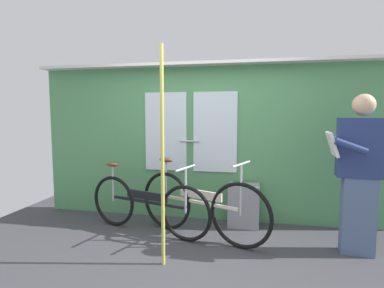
{
  "coord_description": "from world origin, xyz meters",
  "views": [
    {
      "loc": [
        0.63,
        -2.79,
        1.47
      ],
      "look_at": [
        -0.08,
        0.87,
        1.11
      ],
      "focal_mm": 28.23,
      "sensor_mm": 36.0,
      "label": 1
    }
  ],
  "objects_px": {
    "bicycle_near_door": "(200,206)",
    "passenger_reading_newspaper": "(359,171)",
    "bicycle_leaning_behind": "(146,205)",
    "handrail_pole": "(162,158)",
    "trash_bin_by_wall": "(243,205)"
  },
  "relations": [
    {
      "from": "bicycle_near_door",
      "to": "passenger_reading_newspaper",
      "type": "height_order",
      "value": "passenger_reading_newspaper"
    },
    {
      "from": "bicycle_near_door",
      "to": "passenger_reading_newspaper",
      "type": "relative_size",
      "value": 0.99
    },
    {
      "from": "bicycle_leaning_behind",
      "to": "handrail_pole",
      "type": "height_order",
      "value": "handrail_pole"
    },
    {
      "from": "bicycle_near_door",
      "to": "bicycle_leaning_behind",
      "type": "bearing_deg",
      "value": -159.87
    },
    {
      "from": "bicycle_leaning_behind",
      "to": "passenger_reading_newspaper",
      "type": "bearing_deg",
      "value": 13.65
    },
    {
      "from": "bicycle_near_door",
      "to": "handrail_pole",
      "type": "relative_size",
      "value": 0.78
    },
    {
      "from": "bicycle_leaning_behind",
      "to": "passenger_reading_newspaper",
      "type": "height_order",
      "value": "passenger_reading_newspaper"
    },
    {
      "from": "bicycle_leaning_behind",
      "to": "trash_bin_by_wall",
      "type": "relative_size",
      "value": 3.03
    },
    {
      "from": "bicycle_leaning_behind",
      "to": "passenger_reading_newspaper",
      "type": "xyz_separation_m",
      "value": [
        2.38,
        -0.11,
        0.53
      ]
    },
    {
      "from": "bicycle_near_door",
      "to": "handrail_pole",
      "type": "distance_m",
      "value": 1.01
    },
    {
      "from": "trash_bin_by_wall",
      "to": "handrail_pole",
      "type": "distance_m",
      "value": 1.61
    },
    {
      "from": "passenger_reading_newspaper",
      "to": "trash_bin_by_wall",
      "type": "bearing_deg",
      "value": -19.85
    },
    {
      "from": "passenger_reading_newspaper",
      "to": "trash_bin_by_wall",
      "type": "distance_m",
      "value": 1.46
    },
    {
      "from": "trash_bin_by_wall",
      "to": "handrail_pole",
      "type": "height_order",
      "value": "handrail_pole"
    },
    {
      "from": "bicycle_leaning_behind",
      "to": "passenger_reading_newspaper",
      "type": "distance_m",
      "value": 2.44
    }
  ]
}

